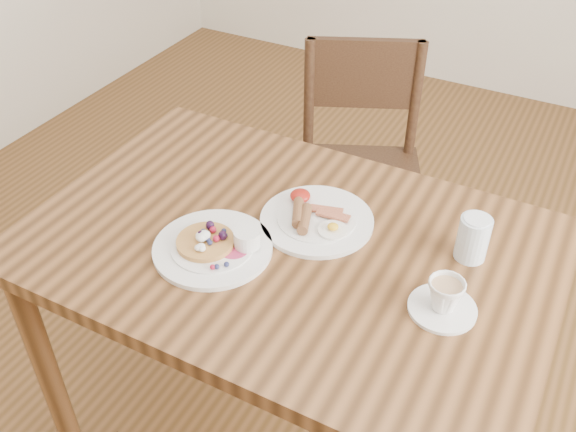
% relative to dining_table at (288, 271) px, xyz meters
% --- Properties ---
extents(ground, '(5.00, 5.00, 0.00)m').
position_rel_dining_table_xyz_m(ground, '(0.00, 0.00, -0.65)').
color(ground, '#563818').
rests_on(ground, ground).
extents(dining_table, '(1.20, 0.80, 0.75)m').
position_rel_dining_table_xyz_m(dining_table, '(0.00, 0.00, 0.00)').
color(dining_table, brown).
rests_on(dining_table, ground).
extents(chair_far, '(0.56, 0.56, 0.88)m').
position_rel_dining_table_xyz_m(chair_far, '(-0.12, 0.74, -0.16)').
color(chair_far, '#3D2816').
rests_on(chair_far, ground).
extents(pancake_plate, '(0.27, 0.27, 0.06)m').
position_rel_dining_table_xyz_m(pancake_plate, '(-0.13, -0.11, 0.11)').
color(pancake_plate, white).
rests_on(pancake_plate, dining_table).
extents(breakfast_plate, '(0.27, 0.27, 0.04)m').
position_rel_dining_table_xyz_m(breakfast_plate, '(0.03, 0.09, 0.11)').
color(breakfast_plate, white).
rests_on(breakfast_plate, dining_table).
extents(teacup_saucer, '(0.14, 0.14, 0.08)m').
position_rel_dining_table_xyz_m(teacup_saucer, '(0.38, -0.05, 0.13)').
color(teacup_saucer, white).
rests_on(teacup_saucer, dining_table).
extents(water_glass, '(0.07, 0.07, 0.10)m').
position_rel_dining_table_xyz_m(water_glass, '(0.38, 0.14, 0.15)').
color(water_glass, silver).
rests_on(water_glass, dining_table).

